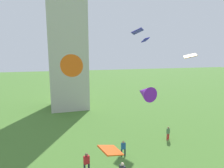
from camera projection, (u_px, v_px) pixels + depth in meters
person_1 at (123, 148)px, 17.60m from camera, size 0.50×0.24×1.61m
person_4 at (168, 132)px, 21.07m from camera, size 0.48×0.42×1.61m
person_5 at (87, 162)px, 15.08m from camera, size 0.54×0.40×1.80m
kite_flying_1 at (69, 67)px, 10.09m from camera, size 1.42×1.98×1.46m
kite_flying_2 at (137, 31)px, 27.27m from camera, size 2.05×1.89×0.95m
kite_flying_3 at (145, 93)px, 18.62m from camera, size 1.74×2.32×1.58m
kite_flying_4 at (111, 150)px, 11.58m from camera, size 1.77×1.69×0.87m
kite_flying_5 at (190, 56)px, 14.81m from camera, size 1.13×1.08×0.47m
kite_flying_6 at (145, 40)px, 24.33m from camera, size 0.84×1.19×0.67m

